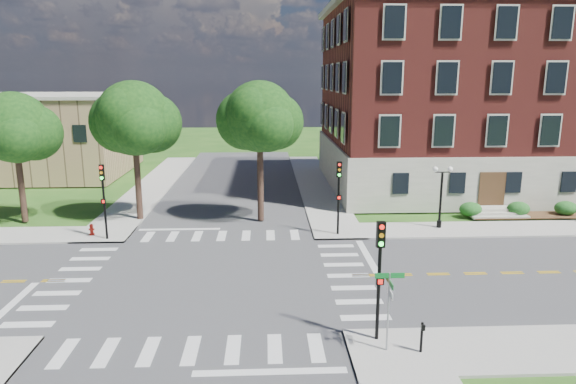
{
  "coord_description": "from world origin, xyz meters",
  "views": [
    {
      "loc": [
        2.91,
        -25.12,
        10.25
      ],
      "look_at": [
        4.3,
        5.98,
        3.2
      ],
      "focal_mm": 32.0,
      "sensor_mm": 36.0,
      "label": 1
    }
  ],
  "objects_px": {
    "fire_hydrant": "(92,230)",
    "twin_lamp_west": "(441,193)",
    "traffic_signal_nw": "(103,192)",
    "street_sign_pole": "(389,296)",
    "push_button_post": "(422,336)",
    "traffic_signal_se": "(380,266)",
    "traffic_signal_ne": "(339,188)"
  },
  "relations": [
    {
      "from": "traffic_signal_se",
      "to": "traffic_signal_nw",
      "type": "xyz_separation_m",
      "value": [
        -14.47,
        13.42,
        0.0
      ]
    },
    {
      "from": "traffic_signal_se",
      "to": "push_button_post",
      "type": "height_order",
      "value": "traffic_signal_se"
    },
    {
      "from": "traffic_signal_nw",
      "to": "traffic_signal_ne",
      "type": "bearing_deg",
      "value": 1.38
    },
    {
      "from": "traffic_signal_nw",
      "to": "push_button_post",
      "type": "xyz_separation_m",
      "value": [
        15.91,
        -14.49,
        -2.39
      ]
    },
    {
      "from": "twin_lamp_west",
      "to": "street_sign_pole",
      "type": "relative_size",
      "value": 1.36
    },
    {
      "from": "traffic_signal_se",
      "to": "traffic_signal_ne",
      "type": "xyz_separation_m",
      "value": [
        0.38,
        13.78,
        0.0
      ]
    },
    {
      "from": "traffic_signal_ne",
      "to": "street_sign_pole",
      "type": "xyz_separation_m",
      "value": [
        -0.19,
        -14.63,
        -0.88
      ]
    },
    {
      "from": "traffic_signal_se",
      "to": "traffic_signal_nw",
      "type": "relative_size",
      "value": 1.0
    },
    {
      "from": "traffic_signal_nw",
      "to": "twin_lamp_west",
      "type": "distance_m",
      "value": 22.05
    },
    {
      "from": "traffic_signal_ne",
      "to": "traffic_signal_nw",
      "type": "distance_m",
      "value": 14.86
    },
    {
      "from": "street_sign_pole",
      "to": "traffic_signal_se",
      "type": "bearing_deg",
      "value": 102.96
    },
    {
      "from": "traffic_signal_nw",
      "to": "push_button_post",
      "type": "distance_m",
      "value": 21.66
    },
    {
      "from": "traffic_signal_nw",
      "to": "twin_lamp_west",
      "type": "bearing_deg",
      "value": 4.01
    },
    {
      "from": "traffic_signal_nw",
      "to": "street_sign_pole",
      "type": "bearing_deg",
      "value": -44.22
    },
    {
      "from": "traffic_signal_ne",
      "to": "push_button_post",
      "type": "bearing_deg",
      "value": -85.9
    },
    {
      "from": "push_button_post",
      "to": "fire_hydrant",
      "type": "height_order",
      "value": "push_button_post"
    },
    {
      "from": "traffic_signal_nw",
      "to": "twin_lamp_west",
      "type": "relative_size",
      "value": 1.13
    },
    {
      "from": "fire_hydrant",
      "to": "twin_lamp_west",
      "type": "bearing_deg",
      "value": 1.68
    },
    {
      "from": "traffic_signal_se",
      "to": "traffic_signal_nw",
      "type": "bearing_deg",
      "value": 137.16
    },
    {
      "from": "traffic_signal_se",
      "to": "traffic_signal_ne",
      "type": "relative_size",
      "value": 1.0
    },
    {
      "from": "traffic_signal_se",
      "to": "traffic_signal_ne",
      "type": "height_order",
      "value": "same"
    },
    {
      "from": "street_sign_pole",
      "to": "fire_hydrant",
      "type": "xyz_separation_m",
      "value": [
        -15.89,
        15.13,
        -1.84
      ]
    },
    {
      "from": "traffic_signal_se",
      "to": "twin_lamp_west",
      "type": "xyz_separation_m",
      "value": [
        7.52,
        14.96,
        -0.66
      ]
    },
    {
      "from": "street_sign_pole",
      "to": "fire_hydrant",
      "type": "distance_m",
      "value": 22.02
    },
    {
      "from": "traffic_signal_ne",
      "to": "twin_lamp_west",
      "type": "bearing_deg",
      "value": 9.41
    },
    {
      "from": "twin_lamp_west",
      "to": "push_button_post",
      "type": "relative_size",
      "value": 3.53
    },
    {
      "from": "twin_lamp_west",
      "to": "fire_hydrant",
      "type": "distance_m",
      "value": 23.32
    },
    {
      "from": "street_sign_pole",
      "to": "push_button_post",
      "type": "bearing_deg",
      "value": -9.98
    },
    {
      "from": "traffic_signal_se",
      "to": "push_button_post",
      "type": "relative_size",
      "value": 4.0
    },
    {
      "from": "traffic_signal_nw",
      "to": "fire_hydrant",
      "type": "bearing_deg",
      "value": 144.94
    },
    {
      "from": "street_sign_pole",
      "to": "fire_hydrant",
      "type": "relative_size",
      "value": 4.13
    },
    {
      "from": "traffic_signal_se",
      "to": "fire_hydrant",
      "type": "relative_size",
      "value": 6.4
    }
  ]
}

